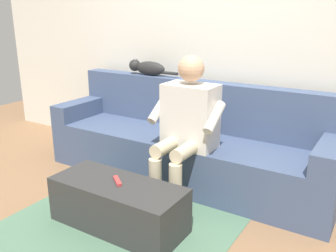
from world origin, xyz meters
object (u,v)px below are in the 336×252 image
Objects in this scene: coffee_table at (118,205)px; remote_red at (117,181)px; person_solo_seated at (187,121)px; couch at (187,146)px; cat_on_backrest at (147,68)px.

coffee_table is 6.61× the size of remote_red.
remote_red is (0.20, 0.64, -0.31)m from person_solo_seated.
coffee_table is (0.00, 1.00, -0.14)m from couch.
coffee_table is 1.72× the size of cat_on_backrest.
remote_red reaches higher than coffee_table.
person_solo_seated reaches higher than remote_red.
cat_on_backrest is 1.48m from remote_red.
couch is 0.91m from cat_on_backrest.
cat_on_backrest is (0.79, -0.57, 0.29)m from person_solo_seated.
couch is 4.68× the size of cat_on_backrest.
cat_on_backrest is at bearing 154.66° from remote_red.
cat_on_backrest is (0.60, -1.23, 0.79)m from coffee_table.
person_solo_seated is at bearing 143.85° from cat_on_backrest.
couch is at bearing -90.00° from coffee_table.
person_solo_seated reaches higher than couch.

